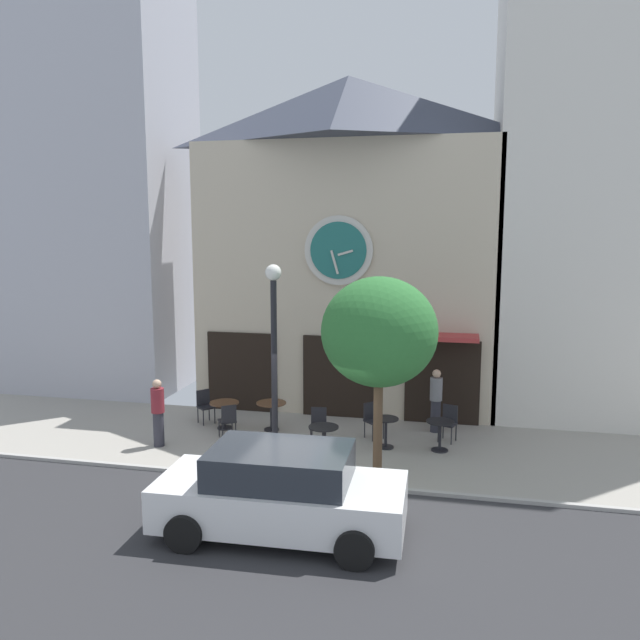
{
  "coord_description": "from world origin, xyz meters",
  "views": [
    {
      "loc": [
        2.96,
        -12.1,
        5.32
      ],
      "look_at": [
        -0.23,
        2.43,
        3.11
      ],
      "focal_mm": 35.24,
      "sensor_mm": 36.0,
      "label": 1
    }
  ],
  "objects_px": {
    "parked_car_white": "(281,492)",
    "cafe_table_leftmost": "(440,430)",
    "street_tree": "(379,333)",
    "cafe_table_center_right": "(224,409)",
    "cafe_table_near_curb": "(271,409)",
    "cafe_chair_corner": "(318,423)",
    "cafe_chair_left_end": "(372,417)",
    "cafe_chair_under_awning": "(449,420)",
    "cafe_chair_near_tree": "(228,419)",
    "pedestrian_grey": "(436,400)",
    "cafe_table_rightmost": "(324,435)",
    "cafe_table_center_left": "(386,428)",
    "street_lamp": "(274,363)",
    "cafe_chair_mid_row": "(205,404)",
    "pedestrian_maroon": "(158,412)"
  },
  "relations": [
    {
      "from": "cafe_chair_corner",
      "to": "parked_car_white",
      "type": "bearing_deg",
      "value": -85.61
    },
    {
      "from": "cafe_table_rightmost",
      "to": "cafe_chair_near_tree",
      "type": "xyz_separation_m",
      "value": [
        -2.61,
        0.66,
        0.02
      ]
    },
    {
      "from": "cafe_chair_under_awning",
      "to": "cafe_table_near_curb",
      "type": "bearing_deg",
      "value": -177.98
    },
    {
      "from": "cafe_table_leftmost",
      "to": "cafe_chair_under_awning",
      "type": "height_order",
      "value": "cafe_chair_under_awning"
    },
    {
      "from": "cafe_table_near_curb",
      "to": "parked_car_white",
      "type": "height_order",
      "value": "parked_car_white"
    },
    {
      "from": "cafe_chair_left_end",
      "to": "cafe_chair_under_awning",
      "type": "height_order",
      "value": "same"
    },
    {
      "from": "cafe_chair_left_end",
      "to": "parked_car_white",
      "type": "distance_m",
      "value": 5.46
    },
    {
      "from": "parked_car_white",
      "to": "cafe_table_leftmost",
      "type": "bearing_deg",
      "value": 61.48
    },
    {
      "from": "cafe_chair_left_end",
      "to": "parked_car_white",
      "type": "xyz_separation_m",
      "value": [
        -0.88,
        -5.38,
        0.23
      ]
    },
    {
      "from": "cafe_table_center_right",
      "to": "pedestrian_maroon",
      "type": "bearing_deg",
      "value": -123.79
    },
    {
      "from": "cafe_table_leftmost",
      "to": "cafe_chair_corner",
      "type": "distance_m",
      "value": 2.95
    },
    {
      "from": "street_lamp",
      "to": "cafe_table_near_curb",
      "type": "height_order",
      "value": "street_lamp"
    },
    {
      "from": "cafe_chair_near_tree",
      "to": "pedestrian_grey",
      "type": "distance_m",
      "value": 5.39
    },
    {
      "from": "cafe_table_leftmost",
      "to": "cafe_chair_under_awning",
      "type": "relative_size",
      "value": 0.82
    },
    {
      "from": "cafe_table_rightmost",
      "to": "parked_car_white",
      "type": "relative_size",
      "value": 0.17
    },
    {
      "from": "cafe_table_center_left",
      "to": "cafe_chair_corner",
      "type": "relative_size",
      "value": 0.83
    },
    {
      "from": "street_lamp",
      "to": "cafe_table_rightmost",
      "type": "height_order",
      "value": "street_lamp"
    },
    {
      "from": "cafe_table_center_left",
      "to": "parked_car_white",
      "type": "distance_m",
      "value": 4.9
    },
    {
      "from": "cafe_table_near_curb",
      "to": "cafe_chair_left_end",
      "type": "bearing_deg",
      "value": -0.46
    },
    {
      "from": "cafe_chair_left_end",
      "to": "cafe_table_near_curb",
      "type": "bearing_deg",
      "value": 179.54
    },
    {
      "from": "cafe_chair_mid_row",
      "to": "cafe_chair_near_tree",
      "type": "height_order",
      "value": "same"
    },
    {
      "from": "street_lamp",
      "to": "cafe_chair_corner",
      "type": "relative_size",
      "value": 5.01
    },
    {
      "from": "street_lamp",
      "to": "cafe_chair_corner",
      "type": "height_order",
      "value": "street_lamp"
    },
    {
      "from": "street_tree",
      "to": "cafe_chair_left_end",
      "type": "xyz_separation_m",
      "value": [
        -0.43,
        2.37,
        -2.6
      ]
    },
    {
      "from": "cafe_table_leftmost",
      "to": "cafe_table_near_curb",
      "type": "bearing_deg",
      "value": 171.85
    },
    {
      "from": "cafe_table_center_right",
      "to": "pedestrian_grey",
      "type": "xyz_separation_m",
      "value": [
        5.5,
        0.93,
        0.33
      ]
    },
    {
      "from": "street_tree",
      "to": "cafe_table_center_right",
      "type": "relative_size",
      "value": 5.54
    },
    {
      "from": "street_lamp",
      "to": "cafe_chair_under_awning",
      "type": "bearing_deg",
      "value": 29.89
    },
    {
      "from": "street_tree",
      "to": "parked_car_white",
      "type": "height_order",
      "value": "street_tree"
    },
    {
      "from": "street_tree",
      "to": "pedestrian_maroon",
      "type": "xyz_separation_m",
      "value": [
        -5.46,
        0.63,
        -2.26
      ]
    },
    {
      "from": "cafe_chair_corner",
      "to": "cafe_chair_left_end",
      "type": "bearing_deg",
      "value": 31.11
    },
    {
      "from": "street_lamp",
      "to": "pedestrian_grey",
      "type": "xyz_separation_m",
      "value": [
        3.53,
        2.85,
        -1.43
      ]
    },
    {
      "from": "cafe_chair_mid_row",
      "to": "pedestrian_maroon",
      "type": "relative_size",
      "value": 0.54
    },
    {
      "from": "cafe_table_center_left",
      "to": "cafe_chair_under_awning",
      "type": "bearing_deg",
      "value": 29.94
    },
    {
      "from": "cafe_table_near_curb",
      "to": "cafe_chair_corner",
      "type": "distance_m",
      "value": 1.63
    },
    {
      "from": "pedestrian_maroon",
      "to": "cafe_chair_corner",
      "type": "bearing_deg",
      "value": 14.69
    },
    {
      "from": "cafe_table_center_left",
      "to": "cafe_chair_corner",
      "type": "height_order",
      "value": "cafe_chair_corner"
    },
    {
      "from": "street_lamp",
      "to": "pedestrian_maroon",
      "type": "relative_size",
      "value": 2.7
    },
    {
      "from": "cafe_chair_mid_row",
      "to": "cafe_chair_under_awning",
      "type": "distance_m",
      "value": 6.56
    },
    {
      "from": "cafe_chair_left_end",
      "to": "pedestrian_maroon",
      "type": "bearing_deg",
      "value": -160.91
    },
    {
      "from": "cafe_table_near_curb",
      "to": "cafe_chair_corner",
      "type": "height_order",
      "value": "cafe_chair_corner"
    },
    {
      "from": "cafe_table_near_curb",
      "to": "cafe_table_leftmost",
      "type": "distance_m",
      "value": 4.44
    },
    {
      "from": "pedestrian_maroon",
      "to": "cafe_table_center_right",
      "type": "bearing_deg",
      "value": 56.21
    },
    {
      "from": "cafe_table_near_curb",
      "to": "cafe_table_center_left",
      "type": "height_order",
      "value": "cafe_table_near_curb"
    },
    {
      "from": "cafe_table_rightmost",
      "to": "cafe_table_leftmost",
      "type": "height_order",
      "value": "cafe_table_leftmost"
    },
    {
      "from": "cafe_table_center_left",
      "to": "cafe_chair_mid_row",
      "type": "height_order",
      "value": "cafe_chair_mid_row"
    },
    {
      "from": "cafe_chair_left_end",
      "to": "pedestrian_maroon",
      "type": "xyz_separation_m",
      "value": [
        -5.02,
        -1.74,
        0.33
      ]
    },
    {
      "from": "pedestrian_maroon",
      "to": "cafe_chair_near_tree",
      "type": "bearing_deg",
      "value": 29.75
    },
    {
      "from": "parked_car_white",
      "to": "cafe_chair_near_tree",
      "type": "bearing_deg",
      "value": 120.7
    },
    {
      "from": "street_tree",
      "to": "cafe_table_center_right",
      "type": "distance_m",
      "value": 5.56
    }
  ]
}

